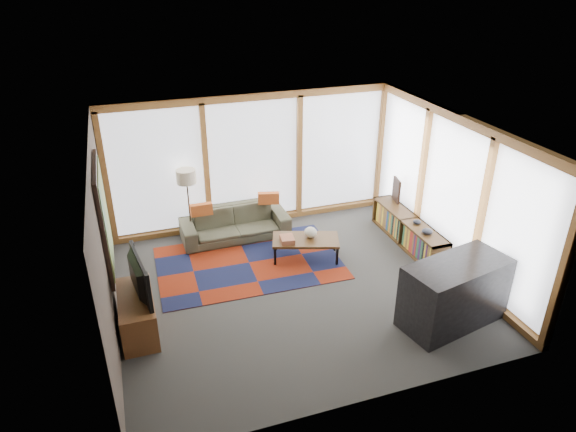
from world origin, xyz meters
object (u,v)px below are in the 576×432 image
object	(u,v)px
bookshelf	(408,231)
tv_console	(138,314)
sofa	(235,223)
television	(133,277)
bar_counter	(454,293)
coffee_table	(305,248)
floor_lamp	(189,206)

from	to	relation	value
bookshelf	tv_console	world-z (taller)	tv_console
sofa	television	xyz separation A→B (m)	(-1.91, -2.20, 0.57)
bar_counter	coffee_table	bearing A→B (deg)	108.76
television	bar_counter	size ratio (longest dim) A/B	0.67
coffee_table	tv_console	size ratio (longest dim) A/B	1.01
floor_lamp	bar_counter	world-z (taller)	floor_lamp
sofa	tv_console	xyz separation A→B (m)	(-1.93, -2.24, -0.01)
tv_console	bar_counter	size ratio (longest dim) A/B	0.74
bar_counter	bookshelf	bearing A→B (deg)	63.35
floor_lamp	bookshelf	size ratio (longest dim) A/B	0.68
bookshelf	floor_lamp	bearing A→B (deg)	159.52
bookshelf	tv_console	bearing A→B (deg)	-168.77
bookshelf	tv_console	xyz separation A→B (m)	(-4.89, -0.97, 0.02)
sofa	bar_counter	world-z (taller)	bar_counter
coffee_table	television	world-z (taller)	television
coffee_table	television	bearing A→B (deg)	-159.86
coffee_table	tv_console	world-z (taller)	tv_console
tv_console	coffee_table	bearing A→B (deg)	20.73
floor_lamp	bar_counter	bearing A→B (deg)	-48.48
floor_lamp	television	distance (m)	2.59
coffee_table	bookshelf	bearing A→B (deg)	-4.00
sofa	television	world-z (taller)	television
tv_console	television	size ratio (longest dim) A/B	1.11
sofa	coffee_table	bearing A→B (deg)	-49.28
television	bar_counter	distance (m)	4.50
television	bar_counter	world-z (taller)	television
television	bar_counter	xyz separation A→B (m)	(4.30, -1.27, -0.38)
tv_console	television	bearing A→B (deg)	65.67
sofa	tv_console	bearing A→B (deg)	-131.44
bar_counter	floor_lamp	bearing A→B (deg)	119.54
floor_lamp	sofa	bearing A→B (deg)	-9.69
sofa	bar_counter	xyz separation A→B (m)	(2.39, -3.47, 0.19)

